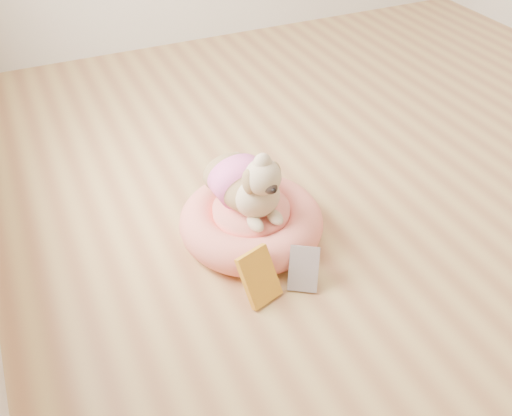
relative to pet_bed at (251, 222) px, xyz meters
name	(u,v)px	position (x,y,z in m)	size (l,w,h in m)	color
floor	(418,184)	(0.92, 0.01, -0.08)	(4.50, 4.50, 0.00)	#B4794B
pet_bed	(251,222)	(0.00, 0.00, 0.00)	(0.63, 0.63, 0.16)	#FA7062
dog	(247,173)	(-0.01, 0.02, 0.25)	(0.32, 0.46, 0.34)	brown
book_yellow	(259,277)	(-0.12, -0.34, 0.02)	(0.14, 0.03, 0.22)	yellow
book_white	(304,269)	(0.07, -0.36, 0.00)	(0.12, 0.02, 0.18)	white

